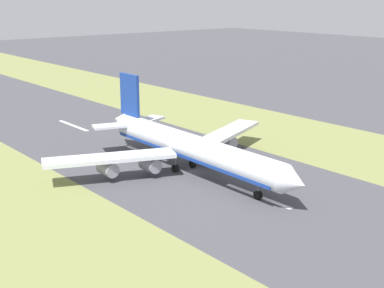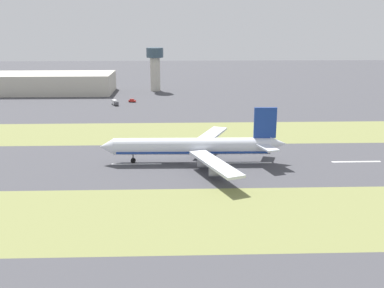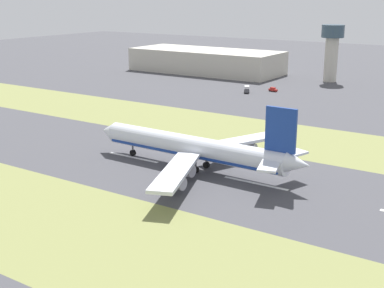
{
  "view_description": "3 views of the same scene",
  "coord_description": "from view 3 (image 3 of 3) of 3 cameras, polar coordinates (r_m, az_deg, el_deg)",
  "views": [
    {
      "loc": [
        76.51,
        91.12,
        40.02
      ],
      "look_at": [
        0.98,
        0.6,
        7.0
      ],
      "focal_mm": 50.0,
      "sensor_mm": 36.0,
      "label": 1
    },
    {
      "loc": [
        -153.73,
        5.8,
        50.69
      ],
      "look_at": [
        0.98,
        0.6,
        7.0
      ],
      "focal_mm": 42.0,
      "sensor_mm": 36.0,
      "label": 2
    },
    {
      "loc": [
        -115.22,
        -76.56,
        46.42
      ],
      "look_at": [
        0.98,
        0.6,
        7.0
      ],
      "focal_mm": 50.0,
      "sensor_mm": 36.0,
      "label": 3
    }
  ],
  "objects": [
    {
      "name": "airplane_main_jet",
      "position": [
        144.19,
        0.62,
        -0.49
      ],
      "size": [
        64.13,
        67.08,
        20.2
      ],
      "color": "silver",
      "rests_on": "ground"
    },
    {
      "name": "service_truck",
      "position": [
        261.32,
        5.86,
        5.84
      ],
      "size": [
        6.34,
        4.75,
        3.1
      ],
      "color": "#4C4C51",
      "rests_on": "ground"
    },
    {
      "name": "centreline_dash_mid",
      "position": [
        136.74,
        6.79,
        -4.18
      ],
      "size": [
        1.2,
        18.0,
        0.01
      ],
      "primitive_type": "cube",
      "color": "silver",
      "rests_on": "ground"
    },
    {
      "name": "centreline_dash_far",
      "position": [
        157.7,
        -6.26,
        -1.43
      ],
      "size": [
        1.2,
        18.0,
        0.01
      ],
      "primitive_type": "cube",
      "color": "silver",
      "rests_on": "ground"
    },
    {
      "name": "control_tower",
      "position": [
        300.68,
        14.7,
        9.99
      ],
      "size": [
        12.0,
        12.0,
        30.35
      ],
      "color": "#BCB7A8",
      "rests_on": "ground"
    },
    {
      "name": "ground_plane",
      "position": [
        145.92,
        -0.02,
        -2.77
      ],
      "size": [
        800.0,
        800.0,
        0.0
      ],
      "primitive_type": "plane",
      "color": "#424247"
    },
    {
      "name": "terminal_building",
      "position": [
        328.08,
        1.49,
        8.84
      ],
      "size": [
        36.0,
        91.72,
        13.57
      ],
      "primitive_type": "cube",
      "color": "#BCB7A8",
      "rests_on": "ground"
    },
    {
      "name": "apron_car",
      "position": [
        266.13,
        8.63,
        5.78
      ],
      "size": [
        2.87,
        4.71,
        2.03
      ],
      "color": "#B2231E",
      "rests_on": "ground"
    },
    {
      "name": "grass_median_west",
      "position": [
        113.79,
        -12.81,
        -8.71
      ],
      "size": [
        40.0,
        600.0,
        0.01
      ],
      "primitive_type": "cube",
      "color": "olive",
      "rests_on": "ground"
    },
    {
      "name": "grass_median_east",
      "position": [
        183.54,
        7.78,
        0.98
      ],
      "size": [
        40.0,
        600.0,
        0.01
      ],
      "primitive_type": "cube",
      "color": "olive",
      "rests_on": "ground"
    }
  ]
}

